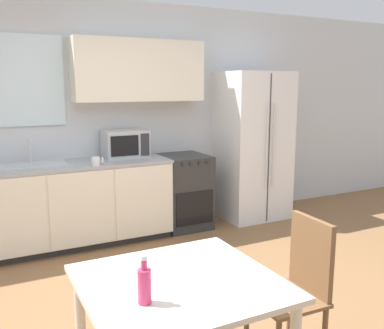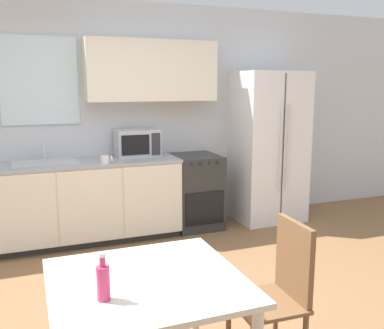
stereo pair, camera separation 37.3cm
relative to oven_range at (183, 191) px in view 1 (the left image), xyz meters
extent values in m
plane|color=olive|center=(-0.96, -1.89, -0.45)|extent=(12.00, 12.00, 0.00)
cube|color=silver|center=(-0.96, 0.34, 0.90)|extent=(12.00, 0.06, 2.70)
cube|color=silver|center=(-1.72, 0.30, 1.34)|extent=(0.82, 0.04, 0.96)
cube|color=silver|center=(-0.49, 0.15, 1.45)|extent=(1.53, 0.32, 0.70)
cube|color=#333333|center=(-1.31, 0.02, -0.41)|extent=(2.04, 0.59, 0.08)
cube|color=silver|center=(-1.31, -0.01, 0.03)|extent=(2.04, 0.65, 0.80)
cube|color=silver|center=(-1.99, -0.34, 0.03)|extent=(0.66, 0.01, 0.78)
cube|color=silver|center=(-1.31, -0.34, 0.03)|extent=(0.66, 0.01, 0.78)
cube|color=silver|center=(-0.63, -0.34, 0.03)|extent=(0.66, 0.01, 0.78)
cube|color=#9EA0A5|center=(-1.31, -0.01, 0.45)|extent=(2.06, 0.67, 0.03)
cube|color=#2D2D2D|center=(0.00, 0.00, 0.00)|extent=(0.56, 0.62, 0.90)
cube|color=black|center=(0.00, -0.31, -0.13)|extent=(0.48, 0.01, 0.40)
cylinder|color=#262626|center=(-0.16, -0.32, 0.40)|extent=(0.03, 0.02, 0.03)
cylinder|color=#262626|center=(-0.06, -0.32, 0.40)|extent=(0.03, 0.02, 0.03)
cylinder|color=#262626|center=(0.06, -0.32, 0.40)|extent=(0.03, 0.02, 0.03)
cylinder|color=#262626|center=(0.16, -0.32, 0.40)|extent=(0.03, 0.02, 0.03)
cube|color=white|center=(1.00, -0.03, 0.51)|extent=(0.85, 0.69, 1.91)
cube|color=#3F3F3F|center=(1.00, -0.38, 0.51)|extent=(0.01, 0.01, 1.85)
cylinder|color=silver|center=(0.95, -0.41, 0.54)|extent=(0.02, 0.02, 1.05)
cylinder|color=silver|center=(1.05, -0.41, 0.54)|extent=(0.02, 0.02, 1.05)
cube|color=#B7BABC|center=(-1.72, -0.01, 0.47)|extent=(0.68, 0.41, 0.02)
cylinder|color=silver|center=(-1.72, 0.15, 0.61)|extent=(0.02, 0.02, 0.26)
cylinder|color=silver|center=(-1.72, 0.08, 0.73)|extent=(0.02, 0.14, 0.02)
cube|color=#B7BABC|center=(-0.69, 0.11, 0.62)|extent=(0.50, 0.34, 0.32)
cube|color=black|center=(-0.75, -0.06, 0.62)|extent=(0.32, 0.01, 0.23)
cube|color=#2D2D33|center=(-0.51, -0.06, 0.62)|extent=(0.10, 0.01, 0.25)
cylinder|color=white|center=(-1.13, -0.25, 0.51)|extent=(0.09, 0.09, 0.09)
torus|color=white|center=(-1.07, -0.25, 0.51)|extent=(0.02, 0.07, 0.07)
cube|color=beige|center=(-1.37, -2.79, 0.30)|extent=(0.97, 0.91, 0.03)
cylinder|color=beige|center=(-0.95, -2.39, -0.08)|extent=(0.06, 0.06, 0.73)
cube|color=brown|center=(-0.61, -2.70, -0.01)|extent=(0.42, 0.42, 0.02)
cube|color=brown|center=(-0.43, -2.71, 0.24)|extent=(0.05, 0.37, 0.48)
cylinder|color=brown|center=(-0.77, -2.52, -0.23)|extent=(0.03, 0.03, 0.43)
cylinder|color=brown|center=(-0.43, -2.54, -0.23)|extent=(0.03, 0.03, 0.43)
cylinder|color=#DB386B|center=(-1.61, -2.92, 0.39)|extent=(0.06, 0.06, 0.16)
cylinder|color=#DB386B|center=(-1.61, -2.92, 0.50)|extent=(0.03, 0.03, 0.05)
cylinder|color=white|center=(-1.61, -2.92, 0.53)|extent=(0.03, 0.03, 0.02)
camera|label=1|loc=(-2.23, -4.61, 1.28)|focal=40.00mm
camera|label=2|loc=(-1.89, -4.76, 1.28)|focal=40.00mm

